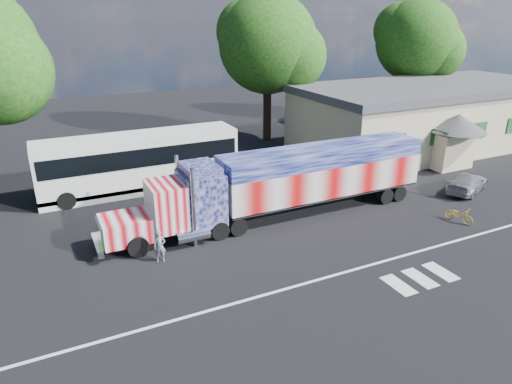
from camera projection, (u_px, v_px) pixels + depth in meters
name	position (u px, v px, depth m)	size (l,w,h in m)	color
ground	(283.00, 249.00, 21.84)	(100.00, 100.00, 0.00)	black
lane_markings	(362.00, 279.00, 19.38)	(30.00, 2.67, 0.01)	silver
semi_truck	(287.00, 181.00, 24.75)	(18.60, 2.94, 3.96)	black
coach_bus	(140.00, 162.00, 28.68)	(12.33, 2.87, 3.59)	silver
hall_building	(429.00, 115.00, 38.10)	(22.40, 12.80, 5.20)	beige
parked_car	(467.00, 183.00, 28.77)	(1.64, 4.03, 1.17)	#A1A4A6
woman	(160.00, 246.00, 20.55)	(0.55, 0.36, 1.50)	slate
bicycle	(459.00, 215.00, 24.58)	(0.55, 1.57, 0.82)	gold
tree_far_ne	(418.00, 41.00, 43.33)	(8.00, 7.62, 12.00)	black
tree_ne_a	(269.00, 45.00, 37.94)	(8.63, 8.22, 12.31)	black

